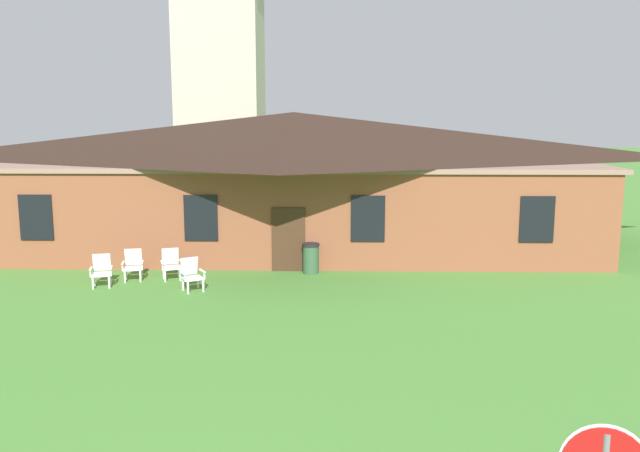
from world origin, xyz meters
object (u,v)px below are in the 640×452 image
lawn_chair_near_door (133,264)px  trash_bin (311,258)px  lawn_chair_by_porch (102,270)px  lawn_chair_middle (191,274)px  lawn_chair_left_end (171,263)px

lawn_chair_near_door → trash_bin: (5.49, 1.00, -0.00)m
lawn_chair_by_porch → lawn_chair_near_door: 1.06m
lawn_chair_middle → trash_bin: (3.41, 2.20, -0.00)m
lawn_chair_by_porch → trash_bin: size_ratio=0.98×
lawn_chair_middle → lawn_chair_by_porch: bearing=171.4°
lawn_chair_middle → trash_bin: trash_bin is taller
lawn_chair_by_porch → lawn_chair_middle: same height
lawn_chair_left_end → lawn_chair_by_porch: bearing=-153.9°
lawn_chair_by_porch → lawn_chair_left_end: (1.87, 0.92, 0.00)m
lawn_chair_near_door → lawn_chair_left_end: same height
lawn_chair_left_end → trash_bin: (4.34, 0.86, -0.00)m
lawn_chair_near_door → trash_bin: 5.58m
lawn_chair_near_door → lawn_chair_left_end: (1.15, 0.14, 0.00)m
lawn_chair_near_door → lawn_chair_left_end: 1.16m
lawn_chair_by_porch → lawn_chair_left_end: size_ratio=1.00×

